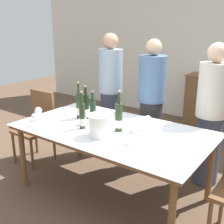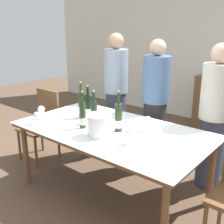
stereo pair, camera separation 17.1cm
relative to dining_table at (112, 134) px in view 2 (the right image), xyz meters
The scene contains 18 objects.
ground_plane 0.68m from the dining_table, ahead, with size 12.00×12.00×0.00m, color brown.
back_wall 3.08m from the dining_table, 90.00° to the left, with size 8.00×0.10×2.80m.
dining_table is the anchor object (origin of this frame).
ice_bucket 0.27m from the dining_table, 85.34° to the right, with size 0.24×0.24×0.21m.
wine_bottle_0 0.55m from the dining_table, behind, with size 0.07×0.07×0.41m.
wine_bottle_1 0.21m from the dining_table, ahead, with size 0.07×0.07×0.41m.
wine_bottle_2 0.32m from the dining_table, behind, with size 0.07×0.07×0.36m.
wine_bottle_3 0.36m from the dining_table, 146.68° to the right, with size 0.06×0.06×0.39m.
wine_bottle_4 0.49m from the dining_table, 166.30° to the left, with size 0.07×0.07×0.38m.
wine_glass_0 0.82m from the dining_table, 150.58° to the right, with size 0.07×0.07×0.14m.
wine_glass_1 0.43m from the dining_table, 28.45° to the right, with size 0.08×0.08×0.14m.
wine_glass_2 0.87m from the dining_table, 162.87° to the right, with size 0.08×0.08×0.15m.
wine_glass_3 0.36m from the dining_table, behind, with size 0.07×0.07×0.13m.
wine_glass_4 0.39m from the dining_table, 33.75° to the left, with size 0.07×0.07×0.15m.
chair_left_end 1.29m from the dining_table, behind, with size 0.42×0.42×0.93m.
person_host 1.15m from the dining_table, 127.08° to the left, with size 0.33×0.33×1.65m.
person_guest_left 0.84m from the dining_table, 90.24° to the left, with size 0.33×0.33×1.60m.
person_guest_right 1.11m from the dining_table, 48.65° to the left, with size 0.33×0.33×1.59m.
Camera 2 is at (1.70, -2.05, 1.76)m, focal length 45.00 mm.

